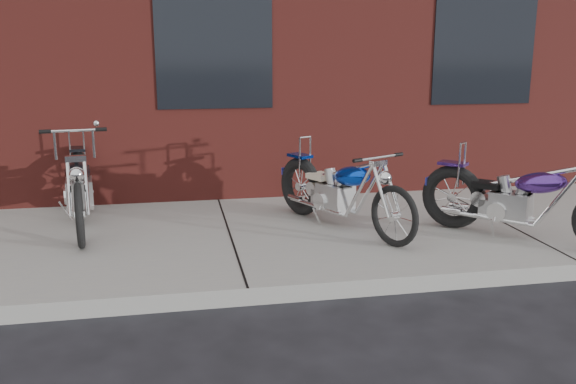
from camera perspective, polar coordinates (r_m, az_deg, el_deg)
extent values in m
plane|color=black|center=(4.97, -3.74, -10.60)|extent=(120.00, 120.00, 0.00)
cube|color=gray|center=(6.34, -5.45, -4.57)|extent=(22.00, 3.00, 0.15)
torus|color=black|center=(6.61, 16.27, -0.60)|extent=(0.56, 0.58, 0.68)
cube|color=#B8B8B8|center=(6.45, 21.28, -1.41)|extent=(0.45, 0.45, 0.28)
ellipsoid|color=#502888|center=(6.33, 23.77, 0.64)|extent=(0.53, 0.54, 0.29)
cube|color=black|center=(6.47, 19.33, 0.50)|extent=(0.34, 0.35, 0.06)
cylinder|color=white|center=(6.51, 17.09, 2.35)|extent=(0.03, 0.03, 0.45)
cylinder|color=white|center=(6.63, 19.73, -1.98)|extent=(0.61, 0.65, 0.05)
torus|color=black|center=(6.84, 1.91, 0.34)|extent=(0.41, 0.66, 0.67)
torus|color=black|center=(5.82, 10.89, -2.52)|extent=(0.32, 0.57, 0.60)
cube|color=#B8B8B8|center=(6.40, 5.22, -0.69)|extent=(0.39, 0.45, 0.28)
ellipsoid|color=blue|center=(6.16, 6.88, 1.28)|extent=(0.44, 0.56, 0.28)
cube|color=beige|center=(6.54, 3.85, 1.29)|extent=(0.31, 0.33, 0.06)
cylinder|color=white|center=(5.84, 10.15, 0.01)|extent=(0.15, 0.26, 0.50)
cylinder|color=white|center=(5.86, 9.45, 3.06)|extent=(0.47, 0.25, 0.03)
cylinder|color=white|center=(6.71, 2.33, 3.15)|extent=(0.03, 0.03, 0.44)
cylinder|color=white|center=(6.65, 4.74, -1.22)|extent=(0.40, 0.77, 0.04)
torus|color=black|center=(7.45, -18.90, 0.84)|extent=(0.23, 0.71, 0.70)
torus|color=black|center=(5.97, -18.92, -2.46)|extent=(0.15, 0.64, 0.63)
cube|color=#B8B8B8|center=(6.84, -18.91, -0.30)|extent=(0.32, 0.42, 0.29)
ellipsoid|color=black|center=(6.52, -19.10, 1.58)|extent=(0.32, 0.56, 0.30)
cube|color=black|center=(7.05, -19.02, 1.70)|extent=(0.27, 0.30, 0.06)
cylinder|color=white|center=(6.03, -19.10, 0.19)|extent=(0.08, 0.29, 0.53)
cylinder|color=white|center=(6.06, -19.46, 5.31)|extent=(0.54, 0.10, 0.03)
cylinder|color=white|center=(7.31, -19.12, 3.55)|extent=(0.02, 0.02, 0.47)
cylinder|color=white|center=(7.08, -17.88, -0.85)|extent=(0.16, 0.88, 0.05)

